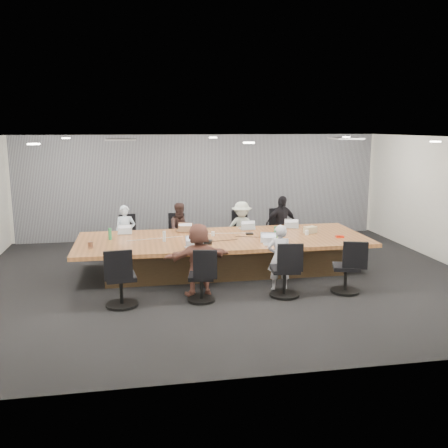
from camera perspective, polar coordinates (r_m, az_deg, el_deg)
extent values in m
cube|color=black|center=(10.11, 0.40, -6.28)|extent=(10.00, 8.00, 0.00)
cube|color=white|center=(9.65, 0.43, 9.79)|extent=(10.00, 8.00, 0.00)
cube|color=beige|center=(13.69, -2.67, 4.31)|extent=(10.00, 0.00, 2.80)
cube|color=beige|center=(5.99, 7.50, -4.73)|extent=(10.00, 0.00, 2.80)
cube|color=gray|center=(13.61, -2.63, 4.27)|extent=(9.80, 0.04, 2.80)
cube|color=#46321E|center=(10.49, -0.10, -3.76)|extent=(4.80, 1.40, 0.66)
cube|color=#A36233|center=(10.40, -0.10, -1.79)|extent=(6.00, 2.20, 0.08)
imported|color=silver|center=(11.58, -11.20, -1.01)|extent=(0.48, 0.34, 1.26)
cube|color=#B2B2B7|center=(11.02, -11.26, -1.01)|extent=(0.30, 0.22, 0.02)
imported|color=#362422|center=(11.62, -4.92, -0.73)|extent=(0.70, 0.59, 1.29)
cube|color=#8C6647|center=(11.06, -4.66, -0.78)|extent=(0.36, 0.28, 0.02)
imported|color=#B0BDB1|center=(11.84, 2.03, -0.50)|extent=(0.91, 0.64, 1.28)
cube|color=#B2B2B7|center=(11.29, 2.62, -0.51)|extent=(0.33, 0.24, 0.02)
imported|color=black|center=(12.07, 6.55, -0.06)|extent=(0.86, 0.47, 1.39)
cube|color=#B2B2B7|center=(11.54, 7.34, -0.33)|extent=(0.35, 0.27, 0.02)
imported|color=brown|center=(9.01, -2.92, -4.06)|extent=(1.29, 0.61, 1.33)
cube|color=#B2B2B7|center=(9.52, -3.34, -2.72)|extent=(0.38, 0.27, 0.02)
imported|color=silver|center=(9.33, 6.35, -3.85)|extent=(0.48, 0.34, 1.25)
cube|color=#B2B2B7|center=(9.81, 5.45, -2.34)|extent=(0.34, 0.26, 0.02)
cylinder|color=#339151|center=(10.45, -12.90, -1.11)|extent=(0.08, 0.08, 0.24)
cylinder|color=#339151|center=(10.30, 5.94, -1.01)|extent=(0.10, 0.10, 0.26)
cylinder|color=silver|center=(10.10, -6.85, -1.41)|extent=(0.08, 0.08, 0.21)
cylinder|color=white|center=(10.55, -1.27, -1.13)|extent=(0.09, 0.09, 0.09)
cylinder|color=white|center=(10.80, 9.45, -0.97)|extent=(0.08, 0.08, 0.10)
cylinder|color=brown|center=(9.85, -15.02, -2.32)|extent=(0.10, 0.10, 0.12)
cube|color=black|center=(10.06, -1.87, -1.91)|extent=(0.19, 0.16, 0.03)
cube|color=black|center=(10.72, 2.94, -1.11)|extent=(0.17, 0.12, 0.03)
cube|color=black|center=(9.80, -1.91, -2.16)|extent=(0.18, 0.07, 0.07)
cube|color=tan|center=(10.98, 9.82, -0.67)|extent=(0.31, 0.25, 0.14)
cube|color=red|center=(10.69, 13.10, -1.41)|extent=(0.18, 0.14, 0.04)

